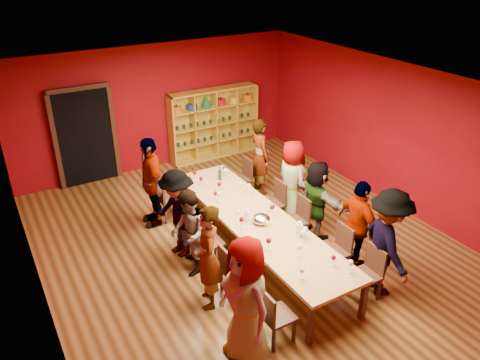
{
  "coord_description": "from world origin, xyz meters",
  "views": [
    {
      "loc": [
        -3.76,
        -5.83,
        5.02
      ],
      "look_at": [
        0.1,
        0.75,
        1.15
      ],
      "focal_mm": 35.0,
      "sensor_mm": 36.0,
      "label": 1
    }
  ],
  "objects_px": {
    "chair_person_left_0": "(273,314)",
    "chair_person_right_0": "(369,270)",
    "chair_person_left_1": "(231,269)",
    "person_right_0": "(387,243)",
    "tasting_table": "(257,221)",
    "person_left_0": "(246,301)",
    "chair_person_right_1": "(339,248)",
    "chair_person_right_3": "(275,200)",
    "chair_person_left_4": "(166,197)",
    "person_left_4": "(151,182)",
    "person_right_4": "(260,156)",
    "person_right_2": "(316,199)",
    "chair_person_right_2": "(298,217)",
    "shelving_unit": "(213,120)",
    "person_right_1": "(358,225)",
    "person_left_1": "(208,258)",
    "wine_bottle": "(220,175)",
    "chair_person_right_4": "(243,176)",
    "chair_person_left_2": "(205,240)",
    "chair_person_left_3": "(192,226)",
    "spittoon_bowl": "(261,219)",
    "person_right_3": "(292,181)",
    "person_left_2": "(189,232)",
    "person_left_3": "(178,214)"
  },
  "relations": [
    {
      "from": "chair_person_left_0",
      "to": "chair_person_right_0",
      "type": "height_order",
      "value": "same"
    },
    {
      "from": "chair_person_left_1",
      "to": "person_right_0",
      "type": "xyz_separation_m",
      "value": [
        2.13,
        -1.12,
        0.41
      ]
    },
    {
      "from": "tasting_table",
      "to": "person_left_0",
      "type": "height_order",
      "value": "person_left_0"
    },
    {
      "from": "chair_person_right_1",
      "to": "chair_person_right_3",
      "type": "bearing_deg",
      "value": 90.0
    },
    {
      "from": "chair_person_left_0",
      "to": "chair_person_left_4",
      "type": "distance_m",
      "value": 3.82
    },
    {
      "from": "chair_person_left_0",
      "to": "chair_person_right_1",
      "type": "height_order",
      "value": "same"
    },
    {
      "from": "person_left_4",
      "to": "person_right_4",
      "type": "bearing_deg",
      "value": 96.59
    },
    {
      "from": "tasting_table",
      "to": "person_right_4",
      "type": "relative_size",
      "value": 2.6
    },
    {
      "from": "chair_person_left_1",
      "to": "chair_person_right_3",
      "type": "height_order",
      "value": "same"
    },
    {
      "from": "tasting_table",
      "to": "person_right_2",
      "type": "xyz_separation_m",
      "value": [
        1.31,
        0.0,
        0.07
      ]
    },
    {
      "from": "chair_person_left_0",
      "to": "chair_person_left_4",
      "type": "xyz_separation_m",
      "value": [
        0.0,
        3.82,
        0.0
      ]
    },
    {
      "from": "chair_person_right_2",
      "to": "tasting_table",
      "type": "bearing_deg",
      "value": -179.98
    },
    {
      "from": "chair_person_left_1",
      "to": "chair_person_right_2",
      "type": "xyz_separation_m",
      "value": [
        1.82,
        0.7,
        0.0
      ]
    },
    {
      "from": "chair_person_left_0",
      "to": "chair_person_right_0",
      "type": "bearing_deg",
      "value": 1.15
    },
    {
      "from": "chair_person_right_0",
      "to": "person_right_4",
      "type": "height_order",
      "value": "person_right_4"
    },
    {
      "from": "shelving_unit",
      "to": "person_right_1",
      "type": "xyz_separation_m",
      "value": [
        -0.1,
        -5.44,
        -0.17
      ]
    },
    {
      "from": "person_left_1",
      "to": "wine_bottle",
      "type": "distance_m",
      "value": 2.77
    },
    {
      "from": "chair_person_left_4",
      "to": "wine_bottle",
      "type": "distance_m",
      "value": 1.17
    },
    {
      "from": "wine_bottle",
      "to": "person_left_4",
      "type": "bearing_deg",
      "value": 167.08
    },
    {
      "from": "person_left_0",
      "to": "chair_person_left_1",
      "type": "bearing_deg",
      "value": 156.72
    },
    {
      "from": "tasting_table",
      "to": "person_left_0",
      "type": "distance_m",
      "value": 2.31
    },
    {
      "from": "chair_person_right_4",
      "to": "person_right_1",
      "type": "bearing_deg",
      "value": -82.92
    },
    {
      "from": "shelving_unit",
      "to": "chair_person_left_1",
      "type": "xyz_separation_m",
      "value": [
        -2.31,
        -5.02,
        -0.49
      ]
    },
    {
      "from": "chair_person_left_2",
      "to": "person_right_1",
      "type": "xyz_separation_m",
      "value": [
        2.21,
        -1.31,
        0.31
      ]
    },
    {
      "from": "person_left_1",
      "to": "chair_person_left_4",
      "type": "distance_m",
      "value": 2.71
    },
    {
      "from": "chair_person_left_2",
      "to": "chair_person_right_4",
      "type": "xyz_separation_m",
      "value": [
        1.82,
        1.81,
        0.0
      ]
    },
    {
      "from": "chair_person_left_1",
      "to": "person_left_4",
      "type": "bearing_deg",
      "value": 95.7
    },
    {
      "from": "chair_person_left_3",
      "to": "chair_person_right_1",
      "type": "height_order",
      "value": "same"
    },
    {
      "from": "chair_person_right_0",
      "to": "spittoon_bowl",
      "type": "relative_size",
      "value": 2.85
    },
    {
      "from": "person_left_0",
      "to": "person_right_3",
      "type": "relative_size",
      "value": 1.11
    },
    {
      "from": "chair_person_right_3",
      "to": "spittoon_bowl",
      "type": "bearing_deg",
      "value": -135.6
    },
    {
      "from": "person_right_2",
      "to": "wine_bottle",
      "type": "height_order",
      "value": "person_right_2"
    },
    {
      "from": "wine_bottle",
      "to": "person_left_2",
      "type": "bearing_deg",
      "value": -133.12
    },
    {
      "from": "chair_person_left_2",
      "to": "chair_person_right_4",
      "type": "distance_m",
      "value": 2.57
    },
    {
      "from": "person_left_1",
      "to": "chair_person_left_2",
      "type": "distance_m",
      "value": 1.04
    },
    {
      "from": "chair_person_left_4",
      "to": "chair_person_right_2",
      "type": "distance_m",
      "value": 2.67
    },
    {
      "from": "shelving_unit",
      "to": "chair_person_left_0",
      "type": "height_order",
      "value": "shelving_unit"
    },
    {
      "from": "chair_person_left_3",
      "to": "person_left_4",
      "type": "height_order",
      "value": "person_left_4"
    },
    {
      "from": "chair_person_right_2",
      "to": "wine_bottle",
      "type": "relative_size",
      "value": 3.09
    },
    {
      "from": "person_right_1",
      "to": "person_right_4",
      "type": "height_order",
      "value": "person_right_4"
    },
    {
      "from": "person_left_3",
      "to": "chair_person_left_3",
      "type": "bearing_deg",
      "value": 76.35
    },
    {
      "from": "chair_person_right_2",
      "to": "spittoon_bowl",
      "type": "relative_size",
      "value": 2.85
    },
    {
      "from": "chair_person_left_4",
      "to": "chair_person_right_1",
      "type": "height_order",
      "value": "same"
    },
    {
      "from": "person_left_0",
      "to": "person_left_2",
      "type": "xyz_separation_m",
      "value": [
        0.13,
        2.06,
        -0.17
      ]
    },
    {
      "from": "chair_person_right_3",
      "to": "person_right_4",
      "type": "height_order",
      "value": "person_right_4"
    },
    {
      "from": "person_left_2",
      "to": "spittoon_bowl",
      "type": "bearing_deg",
      "value": 93.51
    },
    {
      "from": "person_left_1",
      "to": "chair_person_right_3",
      "type": "relative_size",
      "value": 1.91
    },
    {
      "from": "person_right_0",
      "to": "spittoon_bowl",
      "type": "bearing_deg",
      "value": 55.46
    },
    {
      "from": "chair_person_left_2",
      "to": "person_left_2",
      "type": "xyz_separation_m",
      "value": [
        -0.3,
        -0.0,
        0.26
      ]
    },
    {
      "from": "person_right_0",
      "to": "chair_person_right_3",
      "type": "height_order",
      "value": "person_right_0"
    }
  ]
}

